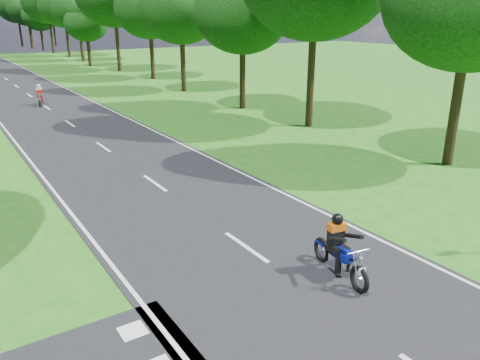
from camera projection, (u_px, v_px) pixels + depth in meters
ground at (294, 281)px, 10.82m from camera, size 160.00×160.00×0.00m
rider_near_blue at (341, 247)px, 10.79m from camera, size 0.90×1.89×1.51m
rider_far_red at (40, 95)px, 31.90m from camera, size 0.97×1.78×1.41m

